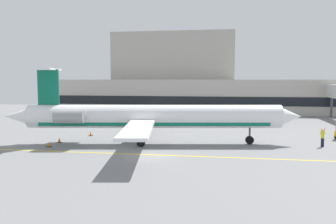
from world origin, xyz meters
name	(u,v)px	position (x,y,z in m)	size (l,w,h in m)	color
ground	(149,157)	(0.00, 0.00, -0.05)	(120.00, 120.00, 0.11)	slate
terminal_building	(200,84)	(1.22, 45.92, 6.02)	(70.20, 11.53, 17.50)	#B7B2A8
regional_jet	(150,117)	(-1.22, 6.07, 3.02)	(32.47, 26.07, 8.27)	white
baggage_tug	(259,118)	(12.35, 27.01, 0.81)	(3.78, 2.78, 1.74)	#19389E
fuel_tank	(142,112)	(-8.10, 30.69, 1.24)	(7.11, 2.61, 2.19)	white
marshaller	(323,137)	(17.04, 7.38, 1.01)	(0.75, 0.53, 1.98)	#191E33
safety_cone_alpha	(49,144)	(-11.40, 2.77, 0.25)	(0.47, 0.47, 0.55)	orange
safety_cone_bravo	(91,134)	(-9.80, 10.39, 0.25)	(0.47, 0.47, 0.55)	orange
safety_cone_charlie	(59,140)	(-11.49, 5.29, 0.25)	(0.47, 0.47, 0.55)	orange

